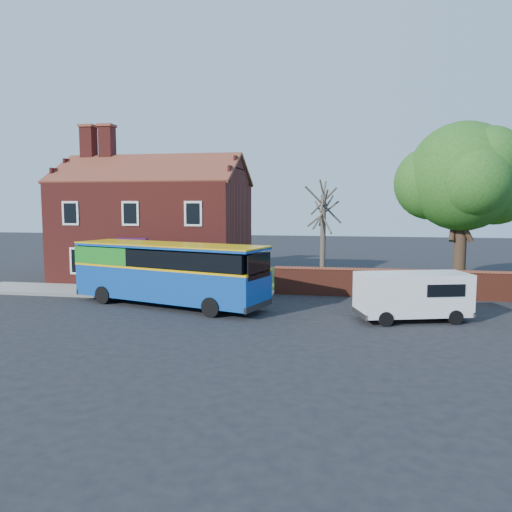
# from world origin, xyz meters

# --- Properties ---
(ground) EXTENTS (120.00, 120.00, 0.00)m
(ground) POSITION_xyz_m (0.00, 0.00, 0.00)
(ground) COLOR black
(ground) RESTS_ON ground
(pavement) EXTENTS (18.00, 3.50, 0.12)m
(pavement) POSITION_xyz_m (-7.00, 5.75, 0.06)
(pavement) COLOR gray
(pavement) RESTS_ON ground
(kerb) EXTENTS (18.00, 0.15, 0.14)m
(kerb) POSITION_xyz_m (-7.00, 4.00, 0.07)
(kerb) COLOR slate
(kerb) RESTS_ON ground
(grass_strip) EXTENTS (26.00, 12.00, 0.04)m
(grass_strip) POSITION_xyz_m (13.00, 13.00, 0.02)
(grass_strip) COLOR #426B28
(grass_strip) RESTS_ON ground
(shop_building) EXTENTS (12.30, 8.13, 10.50)m
(shop_building) POSITION_xyz_m (-7.02, 11.50, 3.41)
(shop_building) COLOR maroon
(shop_building) RESTS_ON ground
(boundary_wall) EXTENTS (22.00, 0.38, 1.60)m
(boundary_wall) POSITION_xyz_m (13.00, 7.00, 0.81)
(boundary_wall) COLOR maroon
(boundary_wall) RESTS_ON ground
(bus) EXTENTS (10.75, 5.64, 3.18)m
(bus) POSITION_xyz_m (-3.14, 2.80, 1.80)
(bus) COLOR #0E429A
(bus) RESTS_ON ground
(van_near) EXTENTS (5.22, 3.24, 2.14)m
(van_near) POSITION_xyz_m (8.99, 1.52, 1.20)
(van_near) COLOR white
(van_near) RESTS_ON ground
(large_tree) EXTENTS (8.28, 6.55, 10.10)m
(large_tree) POSITION_xyz_m (12.98, 11.11, 6.61)
(large_tree) COLOR black
(large_tree) RESTS_ON ground
(bare_tree) EXTENTS (2.35, 2.79, 6.26)m
(bare_tree) POSITION_xyz_m (4.64, 8.94, 3.21)
(bare_tree) COLOR #4C4238
(bare_tree) RESTS_ON ground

